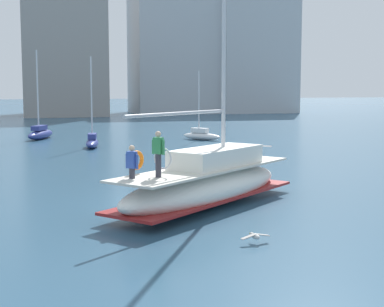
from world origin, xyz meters
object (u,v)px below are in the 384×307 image
object	(u,v)px
moored_catamaran	(92,141)
seagull	(255,236)
moored_sloop_far	(40,133)
moored_sloop_near	(201,135)
main_sailboat	(207,182)

from	to	relation	value
moored_catamaran	seagull	distance (m)	28.55
moored_sloop_far	seagull	world-z (taller)	moored_sloop_far
moored_sloop_near	moored_sloop_far	bearing A→B (deg)	161.55
main_sailboat	moored_sloop_near	distance (m)	27.78
moored_catamaran	seagull	bearing A→B (deg)	-86.40
main_sailboat	moored_sloop_far	xyz separation A→B (m)	(-5.67, 31.15, -0.37)
moored_sloop_near	seagull	size ratio (longest dim) A/B	6.25
main_sailboat	moored_catamaran	size ratio (longest dim) A/B	2.12
moored_catamaran	moored_sloop_near	bearing A→B (deg)	21.37
moored_sloop_far	seagull	xyz separation A→B (m)	(5.43, -36.70, -0.32)
moored_sloop_near	moored_catamaran	size ratio (longest dim) A/B	0.87
moored_sloop_near	seagull	world-z (taller)	moored_sloop_near
moored_sloop_far	moored_catamaran	xyz separation A→B (m)	(3.64, -8.21, -0.07)
seagull	moored_sloop_near	bearing A→B (deg)	76.31
moored_catamaran	main_sailboat	bearing A→B (deg)	-84.94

